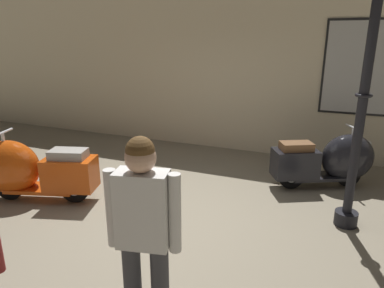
% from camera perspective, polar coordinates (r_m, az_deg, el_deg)
% --- Properties ---
extents(ground_plane, '(60.00, 60.00, 0.00)m').
position_cam_1_polar(ground_plane, '(4.61, -4.17, -12.53)').
color(ground_plane, gray).
extents(showroom_back_wall, '(18.00, 0.24, 3.29)m').
position_cam_1_polar(showroom_back_wall, '(7.22, 7.88, 11.87)').
color(showroom_back_wall, beige).
rests_on(showroom_back_wall, ground).
extents(scooter_0, '(1.75, 0.95, 1.03)m').
position_cam_1_polar(scooter_0, '(5.49, -25.35, -3.87)').
color(scooter_0, black).
rests_on(scooter_0, ground).
extents(scooter_1, '(1.63, 1.14, 0.98)m').
position_cam_1_polar(scooter_1, '(5.84, 21.99, -2.48)').
color(scooter_1, black).
rests_on(scooter_1, ground).
extents(lamppost, '(0.28, 0.28, 3.12)m').
position_cam_1_polar(lamppost, '(4.41, 26.48, 7.64)').
color(lamppost, black).
rests_on(lamppost, ground).
extents(visitor_1, '(0.55, 0.32, 1.65)m').
position_cam_1_polar(visitor_1, '(2.61, -7.96, -13.58)').
color(visitor_1, black).
rests_on(visitor_1, ground).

